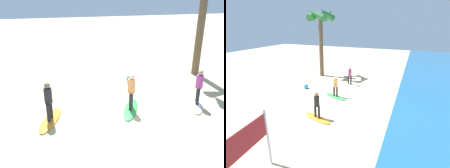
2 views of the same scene
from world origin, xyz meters
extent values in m
plane|color=#CCB789|center=(0.00, 0.00, 0.00)|extent=(60.00, 60.00, 0.00)
ellipsoid|color=white|center=(-3.77, -1.37, 0.04)|extent=(1.37, 2.15, 0.09)
cylinder|color=#232328|center=(-3.71, -1.23, 0.48)|extent=(0.14, 0.14, 0.78)
cylinder|color=#232328|center=(-3.84, -1.52, 0.48)|extent=(0.14, 0.14, 0.78)
cylinder|color=#B74293|center=(-3.77, -1.37, 1.18)|extent=(0.32, 0.32, 0.62)
sphere|color=tan|center=(-3.77, -1.37, 1.61)|extent=(0.24, 0.24, 0.24)
ellipsoid|color=green|center=(-0.61, -1.42, 0.04)|extent=(1.29, 2.16, 0.09)
cylinder|color=#232328|center=(-0.56, -1.27, 0.48)|extent=(0.14, 0.14, 0.78)
cylinder|color=#232328|center=(-0.67, -1.57, 0.48)|extent=(0.14, 0.14, 0.78)
cylinder|color=#E58C4C|center=(-0.61, -1.42, 1.18)|extent=(0.32, 0.32, 0.62)
sphere|color=beige|center=(-0.61, -1.42, 1.61)|extent=(0.24, 0.24, 0.24)
ellipsoid|color=orange|center=(2.90, -1.08, 0.04)|extent=(1.16, 2.17, 0.09)
cylinder|color=#232328|center=(2.95, -0.92, 0.48)|extent=(0.14, 0.14, 0.78)
cylinder|color=#232328|center=(2.85, -1.23, 0.48)|extent=(0.14, 0.14, 0.78)
cylinder|color=#262628|center=(2.90, -1.08, 1.18)|extent=(0.32, 0.32, 0.62)
sphere|color=#9E704C|center=(2.90, -1.08, 1.61)|extent=(0.24, 0.24, 0.24)
cylinder|color=brown|center=(-5.65, -5.29, 3.07)|extent=(0.44, 0.44, 6.13)
sphere|color=#338CE5|center=(-1.39, -4.63, 0.21)|extent=(0.42, 0.42, 0.42)
camera|label=1|loc=(2.10, 8.69, 5.62)|focal=42.02mm
camera|label=2|loc=(11.33, 3.88, 5.54)|focal=28.78mm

